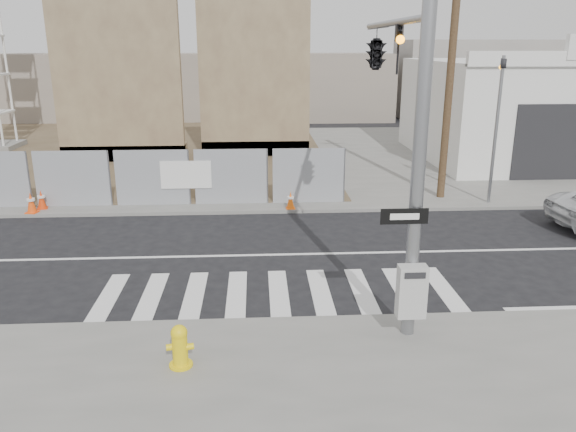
{
  "coord_description": "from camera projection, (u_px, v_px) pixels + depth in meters",
  "views": [
    {
      "loc": [
        -0.48,
        -14.77,
        5.68
      ],
      "look_at": [
        0.32,
        -0.85,
        1.4
      ],
      "focal_mm": 35.0,
      "sensor_mm": 36.0,
      "label": 1
    }
  ],
  "objects": [
    {
      "name": "sidewalk_far",
      "position": [
        266.0,
        157.0,
        29.14
      ],
      "size": [
        50.0,
        20.0,
        0.12
      ],
      "primitive_type": "cube",
      "color": "slate",
      "rests_on": "ground"
    },
    {
      "name": "concrete_wall_left",
      "position": [
        119.0,
        94.0,
        26.9
      ],
      "size": [
        6.0,
        1.3,
        8.0
      ],
      "color": "brown",
      "rests_on": "sidewalk_far"
    },
    {
      "name": "ground",
      "position": [
        275.0,
        255.0,
        15.79
      ],
      "size": [
        100.0,
        100.0,
        0.0
      ],
      "primitive_type": "plane",
      "color": "black",
      "rests_on": "ground"
    },
    {
      "name": "utility_pole_right",
      "position": [
        452.0,
        58.0,
        19.87
      ],
      "size": [
        1.6,
        0.28,
        10.0
      ],
      "color": "brown",
      "rests_on": "sidewalk_far"
    },
    {
      "name": "concrete_wall_right",
      "position": [
        255.0,
        92.0,
        28.22
      ],
      "size": [
        5.5,
        1.3,
        8.0
      ],
      "color": "brown",
      "rests_on": "sidewalk_far"
    },
    {
      "name": "auto_shop",
      "position": [
        544.0,
        109.0,
        28.19
      ],
      "size": [
        12.0,
        10.2,
        5.95
      ],
      "color": "silver",
      "rests_on": "sidewalk_far"
    },
    {
      "name": "traffic_cone_d",
      "position": [
        290.0,
        200.0,
        19.74
      ],
      "size": [
        0.34,
        0.34,
        0.62
      ],
      "rotation": [
        0.0,
        0.0,
        0.06
      ],
      "color": "#FF610D",
      "rests_on": "sidewalk_far"
    },
    {
      "name": "far_signal_pole",
      "position": [
        498.0,
        110.0,
        19.6
      ],
      "size": [
        0.16,
        0.2,
        5.6
      ],
      "color": "gray",
      "rests_on": "sidewalk_far"
    },
    {
      "name": "traffic_cone_c",
      "position": [
        41.0,
        200.0,
        19.72
      ],
      "size": [
        0.43,
        0.43,
        0.67
      ],
      "rotation": [
        0.0,
        0.0,
        0.27
      ],
      "color": "red",
      "rests_on": "sidewalk_far"
    },
    {
      "name": "signal_pole",
      "position": [
        388.0,
        86.0,
        12.58
      ],
      "size": [
        0.96,
        5.87,
        7.0
      ],
      "color": "gray",
      "rests_on": "sidewalk_near"
    },
    {
      "name": "traffic_cone_b",
      "position": [
        31.0,
        203.0,
        19.23
      ],
      "size": [
        0.43,
        0.43,
        0.72
      ],
      "rotation": [
        0.0,
        0.0,
        -0.18
      ],
      "color": "#FF4B0D",
      "rests_on": "sidewalk_far"
    },
    {
      "name": "fire_hydrant",
      "position": [
        180.0,
        346.0,
        10.02
      ],
      "size": [
        0.51,
        0.51,
        0.81
      ],
      "rotation": [
        0.0,
        0.0,
        0.22
      ],
      "color": "yellow",
      "rests_on": "sidewalk_near"
    }
  ]
}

